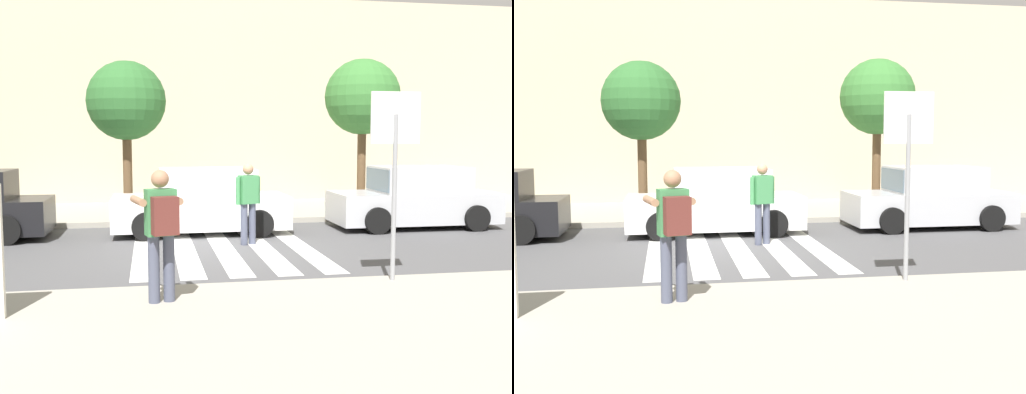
# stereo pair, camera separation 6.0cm
# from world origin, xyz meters

# --- Properties ---
(ground_plane) EXTENTS (120.00, 120.00, 0.00)m
(ground_plane) POSITION_xyz_m (0.00, 0.00, 0.00)
(ground_plane) COLOR #4C4C4F
(sidewalk_near) EXTENTS (60.00, 6.00, 0.14)m
(sidewalk_near) POSITION_xyz_m (0.00, -6.20, 0.07)
(sidewalk_near) COLOR #9E998C
(sidewalk_near) RESTS_ON ground
(sidewalk_far) EXTENTS (60.00, 4.80, 0.14)m
(sidewalk_far) POSITION_xyz_m (0.00, 6.00, 0.07)
(sidewalk_far) COLOR #9E998C
(sidewalk_far) RESTS_ON ground
(building_facade_far) EXTENTS (56.00, 4.00, 6.98)m
(building_facade_far) POSITION_xyz_m (0.00, 10.40, 3.49)
(building_facade_far) COLOR beige
(building_facade_far) RESTS_ON ground
(crosswalk_stripe_0) EXTENTS (0.44, 5.20, 0.01)m
(crosswalk_stripe_0) POSITION_xyz_m (-1.60, 0.20, 0.00)
(crosswalk_stripe_0) COLOR silver
(crosswalk_stripe_0) RESTS_ON ground
(crosswalk_stripe_1) EXTENTS (0.44, 5.20, 0.01)m
(crosswalk_stripe_1) POSITION_xyz_m (-0.80, 0.20, 0.00)
(crosswalk_stripe_1) COLOR silver
(crosswalk_stripe_1) RESTS_ON ground
(crosswalk_stripe_2) EXTENTS (0.44, 5.20, 0.01)m
(crosswalk_stripe_2) POSITION_xyz_m (0.00, 0.20, 0.00)
(crosswalk_stripe_2) COLOR silver
(crosswalk_stripe_2) RESTS_ON ground
(crosswalk_stripe_3) EXTENTS (0.44, 5.20, 0.01)m
(crosswalk_stripe_3) POSITION_xyz_m (0.80, 0.20, 0.00)
(crosswalk_stripe_3) COLOR silver
(crosswalk_stripe_3) RESTS_ON ground
(crosswalk_stripe_4) EXTENTS (0.44, 5.20, 0.01)m
(crosswalk_stripe_4) POSITION_xyz_m (1.60, 0.20, 0.00)
(crosswalk_stripe_4) COLOR silver
(crosswalk_stripe_4) RESTS_ON ground
(stop_sign) EXTENTS (0.76, 0.08, 2.81)m
(stop_sign) POSITION_xyz_m (2.10, -3.47, 2.19)
(stop_sign) COLOR gray
(stop_sign) RESTS_ON sidewalk_near
(photographer_with_backpack) EXTENTS (0.69, 0.92, 1.72)m
(photographer_with_backpack) POSITION_xyz_m (-1.34, -4.12, 1.17)
(photographer_with_backpack) COLOR #474C60
(photographer_with_backpack) RESTS_ON sidewalk_near
(pedestrian_crossing) EXTENTS (0.55, 0.36, 1.72)m
(pedestrian_crossing) POSITION_xyz_m (0.58, 0.62, 0.97)
(pedestrian_crossing) COLOR #474C60
(pedestrian_crossing) RESTS_ON ground
(parked_car_white) EXTENTS (4.10, 1.92, 1.55)m
(parked_car_white) POSITION_xyz_m (-0.25, 2.30, 0.73)
(parked_car_white) COLOR white
(parked_car_white) RESTS_ON ground
(parked_car_silver) EXTENTS (4.10, 1.92, 1.55)m
(parked_car_silver) POSITION_xyz_m (5.13, 2.30, 0.73)
(parked_car_silver) COLOR #B7BABF
(parked_car_silver) RESTS_ON ground
(street_tree_center) EXTENTS (2.06, 2.06, 4.12)m
(street_tree_center) POSITION_xyz_m (-2.04, 4.24, 3.20)
(street_tree_center) COLOR brown
(street_tree_center) RESTS_ON sidewalk_far
(street_tree_east) EXTENTS (2.10, 2.10, 4.31)m
(street_tree_east) POSITION_xyz_m (4.41, 4.25, 3.37)
(street_tree_east) COLOR brown
(street_tree_east) RESTS_ON sidewalk_far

